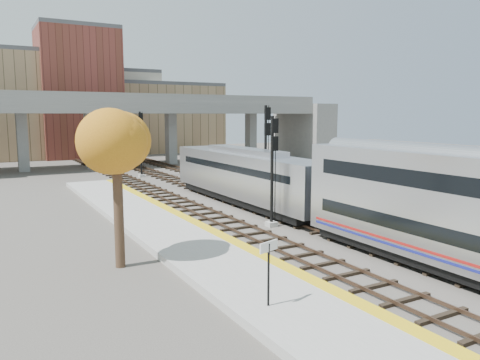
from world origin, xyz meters
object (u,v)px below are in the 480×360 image
signal_mast_mid (266,153)px  tree (116,132)px  car_b (282,169)px  car_c (304,165)px  locomotive (245,175)px  signal_mast_near (273,173)px  car_a (281,174)px  signal_mast_far (141,145)px

signal_mast_mid → tree: bearing=-144.2°
car_b → car_c: 5.21m
locomotive → car_b: (13.00, 14.10, -1.70)m
locomotive → signal_mast_near: size_ratio=2.81×
locomotive → car_a: bearing=44.8°
signal_mast_mid → tree: size_ratio=0.92×
car_b → car_c: bearing=-8.5°
signal_mast_near → tree: size_ratio=0.82×
signal_mast_near → car_a: signal_mast_near is taller
car_a → car_b: size_ratio=1.03×
locomotive → signal_mast_mid: 2.56m
tree → signal_mast_mid: bearing=35.8°
tree → locomotive: bearing=39.5°
signal_mast_far → car_c: bearing=-8.8°
car_c → car_b: bearing=-130.4°
signal_mast_mid → car_b: size_ratio=2.33×
car_a → car_c: bearing=35.3°
tree → signal_mast_far: bearing=70.8°
signal_mast_far → car_c: (19.85, -3.07, -2.99)m
signal_mast_far → car_a: (12.26, -9.20, -2.98)m
signal_mast_far → car_b: signal_mast_far is taller
car_b → car_c: size_ratio=0.84×
signal_mast_near → signal_mast_far: bearing=90.0°
signal_mast_mid → car_a: bearing=50.5°
signal_mast_near → car_a: 21.25m
signal_mast_far → car_b: bearing=-19.0°
signal_mast_near → signal_mast_mid: (4.10, 7.24, 0.54)m
car_a → car_c: (7.59, 6.12, -0.01)m
locomotive → tree: bearing=-140.5°
signal_mast_mid → tree: (-14.32, -10.33, 2.25)m
signal_mast_near → car_a: bearing=54.4°
signal_mast_far → tree: (-10.22, -29.44, 2.51)m
signal_mast_far → car_c: signal_mast_far is taller
car_a → signal_mast_mid: bearing=-133.1°
locomotive → tree: size_ratio=2.31×
signal_mast_mid → car_a: signal_mast_mid is taller
tree → car_b: bearing=43.8°
locomotive → car_c: (17.75, 16.22, -1.68)m
signal_mast_far → car_b: size_ratio=2.21×
locomotive → signal_mast_near: 7.43m
car_a → car_b: 4.90m
tree → car_a: (22.49, 20.24, -5.49)m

